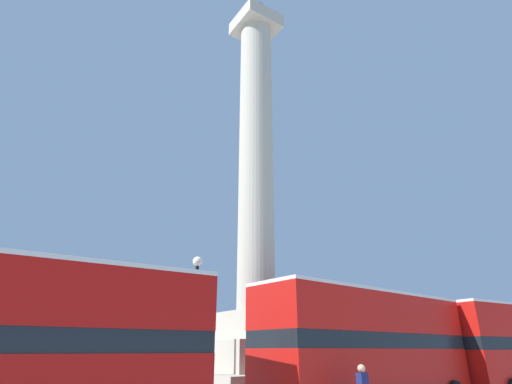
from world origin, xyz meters
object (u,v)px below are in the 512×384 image
bus_a (370,344)px  equestrian_statue (385,358)px  street_lamp (194,324)px  monument_column (256,254)px

bus_a → equestrian_statue: 12.96m
bus_a → street_lamp: 6.81m
bus_a → equestrian_statue: bearing=31.7°
monument_column → equestrian_statue: bearing=12.6°
monument_column → bus_a: (1.86, -5.12, -4.22)m
bus_a → equestrian_statue: size_ratio=1.87×
bus_a → equestrian_statue: equestrian_statue is taller
monument_column → equestrian_statue: (12.15, 2.73, -4.97)m
equestrian_statue → street_lamp: size_ratio=0.98×
street_lamp → monument_column: bearing=22.6°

